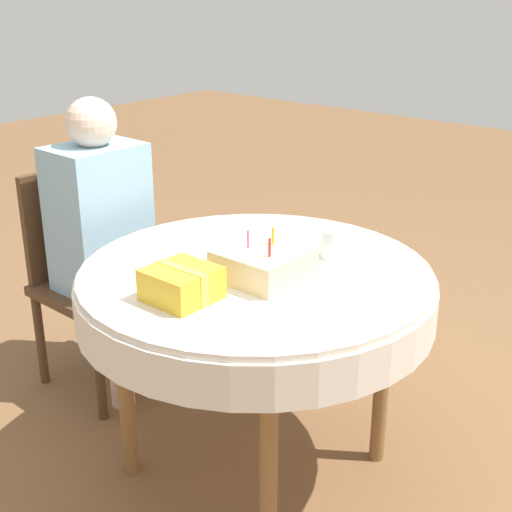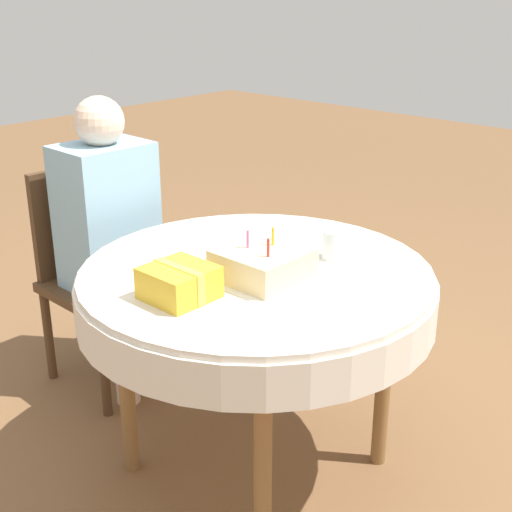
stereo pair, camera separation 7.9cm
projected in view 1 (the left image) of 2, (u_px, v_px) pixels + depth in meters
The scene contains 8 objects.
ground_plane at pixel (256, 464), 2.40m from camera, with size 12.00×12.00×0.00m, color brown.
dining_table at pixel (256, 295), 2.17m from camera, with size 1.08×1.08×0.71m.
chair at pixel (93, 271), 2.78m from camera, with size 0.45×0.45×0.85m.
person at pixel (103, 224), 2.65m from camera, with size 0.34×0.35×1.14m.
napkin at pixel (263, 278), 2.07m from camera, with size 0.28×0.28×0.00m.
birthday_cake at pixel (263, 264), 2.06m from camera, with size 0.23×0.23×0.14m.
drinking_glass at pixel (331, 244), 2.22m from camera, with size 0.07×0.07×0.09m.
gift_box at pixel (182, 284), 1.93m from camera, with size 0.17×0.18×0.10m.
Camera 1 is at (-1.51, -1.28, 1.53)m, focal length 50.00 mm.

